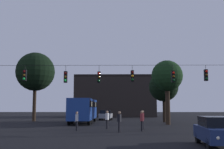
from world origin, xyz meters
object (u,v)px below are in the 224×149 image
at_px(car_far_left, 106,115).
at_px(pedestrian_near_bus, 143,119).
at_px(pedestrian_crossing_left, 107,119).
at_px(pedestrian_trailing, 142,120).
at_px(tree_behind_building, 35,72).
at_px(city_bus, 84,108).
at_px(pedestrian_crossing_right, 77,120).
at_px(car_near_right, 218,131).
at_px(pedestrian_crossing_center, 119,120).
at_px(tree_right_far, 167,77).
at_px(tree_left_silhouette, 164,87).

distance_m(car_far_left, pedestrian_near_bus, 19.39).
xyz_separation_m(pedestrian_crossing_left, pedestrian_trailing, (2.99, -2.62, 0.01)).
distance_m(car_far_left, tree_behind_building, 12.67).
bearing_deg(city_bus, pedestrian_crossing_right, -86.23).
relative_size(car_far_left, pedestrian_crossing_left, 2.65).
bearing_deg(car_far_left, pedestrian_near_bus, -78.06).
distance_m(car_near_right, pedestrian_crossing_left, 13.26).
height_order(car_far_left, tree_behind_building, tree_behind_building).
height_order(car_near_right, pedestrian_crossing_center, pedestrian_crossing_center).
relative_size(pedestrian_crossing_center, pedestrian_trailing, 0.98).
relative_size(car_far_left, pedestrian_crossing_center, 2.66).
relative_size(pedestrian_crossing_left, tree_right_far, 0.22).
relative_size(car_near_right, pedestrian_crossing_center, 2.68).
bearing_deg(pedestrian_crossing_right, car_far_left, 85.16).
relative_size(car_far_left, pedestrian_near_bus, 2.58).
xyz_separation_m(car_near_right, pedestrian_trailing, (-3.08, 9.17, 0.16)).
height_order(tree_left_silhouette, tree_right_far, tree_right_far).
height_order(pedestrian_trailing, tree_behind_building, tree_behind_building).
relative_size(car_near_right, pedestrian_near_bus, 2.60).
bearing_deg(pedestrian_crossing_right, city_bus, 93.77).
relative_size(city_bus, car_far_left, 2.48).
relative_size(pedestrian_crossing_right, tree_right_far, 0.22).
xyz_separation_m(pedestrian_crossing_left, tree_left_silhouette, (7.26, 11.45, 3.78)).
bearing_deg(tree_behind_building, city_bus, -31.56).
bearing_deg(pedestrian_trailing, tree_behind_building, 130.03).
bearing_deg(tree_left_silhouette, pedestrian_crossing_right, -125.32).
bearing_deg(pedestrian_crossing_left, pedestrian_trailing, -41.20).
bearing_deg(pedestrian_trailing, pedestrian_near_bus, 82.30).
bearing_deg(tree_right_far, pedestrian_crossing_right, -137.10).
bearing_deg(pedestrian_crossing_center, city_bus, 108.67).
bearing_deg(pedestrian_crossing_left, car_near_right, -62.72).
distance_m(pedestrian_trailing, tree_left_silhouette, 15.18).
relative_size(car_far_left, pedestrian_crossing_right, 2.71).
bearing_deg(city_bus, tree_right_far, -16.19).
relative_size(car_near_right, pedestrian_crossing_left, 2.66).
xyz_separation_m(pedestrian_crossing_center, pedestrian_trailing, (1.90, 1.04, 0.02)).
xyz_separation_m(pedestrian_near_bus, tree_behind_building, (-14.19, 14.84, 6.15)).
bearing_deg(pedestrian_trailing, car_far_left, 100.31).
relative_size(pedestrian_crossing_left, pedestrian_trailing, 0.99).
bearing_deg(pedestrian_near_bus, pedestrian_trailing, -97.70).
height_order(city_bus, pedestrian_crossing_center, city_bus).
bearing_deg(car_far_left, tree_right_far, -57.14).
height_order(city_bus, car_near_right, city_bus).
bearing_deg(tree_behind_building, pedestrian_crossing_right, -62.66).
bearing_deg(pedestrian_trailing, pedestrian_crossing_right, 177.13).
height_order(pedestrian_near_bus, tree_left_silhouette, tree_left_silhouette).
relative_size(pedestrian_crossing_center, pedestrian_crossing_right, 1.02).
relative_size(pedestrian_crossing_center, tree_left_silhouette, 0.25).
relative_size(tree_behind_building, tree_right_far, 1.33).
xyz_separation_m(city_bus, pedestrian_crossing_center, (4.37, -12.93, -0.92)).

